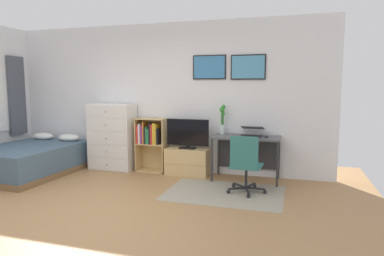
{
  "coord_description": "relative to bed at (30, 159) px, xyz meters",
  "views": [
    {
      "loc": [
        2.36,
        -3.44,
        1.55
      ],
      "look_at": [
        0.86,
        1.5,
        0.92
      ],
      "focal_mm": 31.64,
      "sensor_mm": 36.0,
      "label": 1
    }
  ],
  "objects": [
    {
      "name": "computer_mouse",
      "position": [
        4.1,
        0.64,
        0.5
      ],
      "size": [
        0.06,
        0.1,
        0.03
      ],
      "primitive_type": "ellipsoid",
      "color": "#262628",
      "rests_on": "desk"
    },
    {
      "name": "bamboo_vase",
      "position": [
        3.32,
        0.87,
        0.75
      ],
      "size": [
        0.1,
        0.1,
        0.51
      ],
      "color": "silver",
      "rests_on": "desk"
    },
    {
      "name": "bed",
      "position": [
        0.0,
        0.0,
        0.0
      ],
      "size": [
        1.44,
        1.93,
        0.64
      ],
      "rotation": [
        0.0,
        0.0,
        -0.02
      ],
      "color": "brown",
      "rests_on": "ground_plane"
    },
    {
      "name": "bookshelf",
      "position": [
        2.0,
        0.8,
        0.33
      ],
      "size": [
        0.55,
        0.3,
        0.98
      ],
      "color": "tan",
      "rests_on": "ground_plane"
    },
    {
      "name": "office_chair",
      "position": [
        3.86,
        -0.04,
        0.2
      ],
      "size": [
        0.56,
        0.58,
        0.86
      ],
      "rotation": [
        0.0,
        0.0,
        -0.05
      ],
      "color": "#232326",
      "rests_on": "ground_plane"
    },
    {
      "name": "laptop",
      "position": [
        3.85,
        0.76,
        0.54
      ],
      "size": [
        0.39,
        0.42,
        0.16
      ],
      "rotation": [
        0.0,
        0.0,
        -0.05
      ],
      "color": "#333338",
      "rests_on": "desk"
    },
    {
      "name": "desk",
      "position": [
        3.77,
        0.75,
        0.34
      ],
      "size": [
        1.1,
        0.56,
        0.74
      ],
      "color": "#4C4C4F",
      "rests_on": "ground_plane"
    },
    {
      "name": "ground_plane",
      "position": [
        2.16,
        -1.41,
        -0.26
      ],
      "size": [
        7.2,
        7.2,
        0.0
      ],
      "primitive_type": "plane",
      "color": "#A87A4C"
    },
    {
      "name": "tv_stand",
      "position": [
        2.73,
        0.76,
        -0.02
      ],
      "size": [
        0.76,
        0.41,
        0.47
      ],
      "color": "tan",
      "rests_on": "ground_plane"
    },
    {
      "name": "wall_back_with_posters",
      "position": [
        2.17,
        1.02,
        1.1
      ],
      "size": [
        6.12,
        0.09,
        2.7
      ],
      "color": "white",
      "rests_on": "ground_plane"
    },
    {
      "name": "area_rug",
      "position": [
        3.57,
        -0.1,
        -0.26
      ],
      "size": [
        1.7,
        1.2,
        0.01
      ],
      "primitive_type": "cube",
      "color": "#9E937F",
      "rests_on": "ground_plane"
    },
    {
      "name": "dresser",
      "position": [
        1.24,
        0.74,
        0.36
      ],
      "size": [
        0.84,
        0.46,
        1.23
      ],
      "color": "white",
      "rests_on": "ground_plane"
    },
    {
      "name": "television",
      "position": [
        2.73,
        0.73,
        0.47
      ],
      "size": [
        0.77,
        0.16,
        0.52
      ],
      "color": "black",
      "rests_on": "tv_stand"
    }
  ]
}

